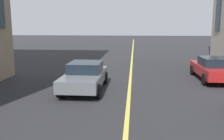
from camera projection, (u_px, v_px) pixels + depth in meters
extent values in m
cube|color=#D8C64C|center=(131.00, 72.00, 17.64)|extent=(80.00, 0.16, 0.01)
cube|color=#B21E1E|center=(213.00, 70.00, 14.95)|extent=(4.40, 1.80, 0.55)
cube|color=#19232D|center=(215.00, 62.00, 14.64)|extent=(1.85, 1.58, 0.50)
cylinder|color=black|center=(193.00, 70.00, 16.50)|extent=(0.64, 0.22, 0.64)
cylinder|color=black|center=(220.00, 70.00, 16.35)|extent=(0.64, 0.22, 0.64)
cylinder|color=black|center=(205.00, 79.00, 13.65)|extent=(0.64, 0.22, 0.64)
cube|color=slate|center=(85.00, 78.00, 12.68)|extent=(4.40, 1.80, 0.55)
cube|color=#19232D|center=(85.00, 67.00, 12.80)|extent=(1.85, 1.58, 0.50)
cylinder|color=black|center=(98.00, 91.00, 11.23)|extent=(0.64, 0.22, 0.64)
cylinder|color=black|center=(60.00, 90.00, 11.38)|extent=(0.64, 0.22, 0.64)
cylinder|color=black|center=(105.00, 78.00, 14.08)|extent=(0.64, 0.22, 0.64)
cylinder|color=black|center=(75.00, 77.00, 14.23)|extent=(0.64, 0.22, 0.64)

